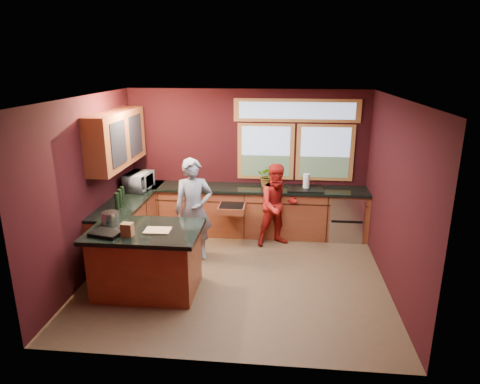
# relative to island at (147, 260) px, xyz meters

# --- Properties ---
(floor) EXTENTS (4.50, 4.50, 0.00)m
(floor) POSITION_rel_island_xyz_m (1.21, 0.56, -0.48)
(floor) COLOR brown
(floor) RESTS_ON ground
(room_shell) EXTENTS (4.52, 4.02, 2.71)m
(room_shell) POSITION_rel_island_xyz_m (0.62, 0.88, 1.32)
(room_shell) COLOR black
(room_shell) RESTS_ON ground
(back_counter) EXTENTS (4.50, 0.64, 0.93)m
(back_counter) POSITION_rel_island_xyz_m (1.41, 2.26, -0.01)
(back_counter) COLOR maroon
(back_counter) RESTS_ON floor
(left_counter) EXTENTS (0.64, 2.30, 0.93)m
(left_counter) POSITION_rel_island_xyz_m (-0.74, 1.41, -0.01)
(left_counter) COLOR maroon
(left_counter) RESTS_ON floor
(island) EXTENTS (1.55, 1.05, 0.95)m
(island) POSITION_rel_island_xyz_m (0.00, 0.00, 0.00)
(island) COLOR maroon
(island) RESTS_ON floor
(person_grey) EXTENTS (0.71, 0.56, 1.71)m
(person_grey) POSITION_rel_island_xyz_m (0.46, 1.12, 0.37)
(person_grey) COLOR slate
(person_grey) RESTS_ON floor
(person_red) EXTENTS (0.88, 0.80, 1.49)m
(person_red) POSITION_rel_island_xyz_m (1.82, 1.81, 0.27)
(person_red) COLOR #A01612
(person_red) RESTS_ON floor
(microwave) EXTENTS (0.44, 0.61, 0.32)m
(microwave) POSITION_rel_island_xyz_m (-0.71, 1.89, 0.61)
(microwave) COLOR #999999
(microwave) RESTS_ON left_counter
(potted_plant) EXTENTS (0.37, 0.32, 0.41)m
(potted_plant) POSITION_rel_island_xyz_m (1.62, 2.31, 0.66)
(potted_plant) COLOR #999999
(potted_plant) RESTS_ON back_counter
(paper_towel) EXTENTS (0.12, 0.12, 0.28)m
(paper_towel) POSITION_rel_island_xyz_m (2.33, 2.26, 0.59)
(paper_towel) COLOR silver
(paper_towel) RESTS_ON back_counter
(cutting_board) EXTENTS (0.36, 0.26, 0.02)m
(cutting_board) POSITION_rel_island_xyz_m (0.20, -0.05, 0.48)
(cutting_board) COLOR tan
(cutting_board) RESTS_ON island
(stock_pot) EXTENTS (0.24, 0.24, 0.18)m
(stock_pot) POSITION_rel_island_xyz_m (-0.55, 0.15, 0.56)
(stock_pot) COLOR silver
(stock_pot) RESTS_ON island
(paper_bag) EXTENTS (0.16, 0.13, 0.18)m
(paper_bag) POSITION_rel_island_xyz_m (-0.15, -0.25, 0.56)
(paper_bag) COLOR brown
(paper_bag) RESTS_ON island
(black_tray) EXTENTS (0.45, 0.36, 0.05)m
(black_tray) POSITION_rel_island_xyz_m (-0.45, -0.25, 0.49)
(black_tray) COLOR black
(black_tray) RESTS_ON island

